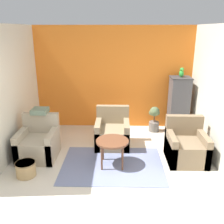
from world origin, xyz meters
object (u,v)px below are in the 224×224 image
(armchair_left, at_px, (38,144))
(potted_plant, at_px, (154,118))
(birdcage, at_px, (179,105))
(coffee_table, at_px, (112,143))
(armchair_right, at_px, (186,147))
(parrot, at_px, (181,73))
(armchair_middle, at_px, (112,133))
(wicker_basket, at_px, (26,169))

(armchair_left, xyz_separation_m, potted_plant, (2.56, 1.45, 0.06))
(birdcage, bearing_deg, coffee_table, -133.02)
(armchair_right, distance_m, potted_plant, 1.58)
(parrot, xyz_separation_m, potted_plant, (-0.59, 0.01, -1.19))
(parrot, bearing_deg, birdcage, -90.00)
(parrot, distance_m, potted_plant, 1.33)
(armchair_right, bearing_deg, armchair_middle, 156.45)
(birdcage, xyz_separation_m, potted_plant, (-0.59, 0.02, -0.36))
(armchair_right, relative_size, parrot, 3.64)
(armchair_left, distance_m, armchair_middle, 1.61)
(armchair_middle, bearing_deg, parrot, 27.40)
(armchair_left, xyz_separation_m, wicker_basket, (-0.02, -0.72, -0.14))
(armchair_right, height_order, parrot, parrot)
(birdcage, distance_m, wicker_basket, 3.87)
(wicker_basket, bearing_deg, potted_plant, 40.02)
(armchair_right, bearing_deg, birdcage, 84.10)
(armchair_right, height_order, wicker_basket, armchair_right)
(wicker_basket, bearing_deg, parrot, 34.19)
(armchair_middle, relative_size, birdcage, 0.60)
(parrot, bearing_deg, wicker_basket, -145.81)
(coffee_table, bearing_deg, armchair_right, 9.25)
(birdcage, distance_m, parrot, 0.83)
(coffee_table, height_order, armchair_right, armchair_right)
(armchair_left, relative_size, potted_plant, 1.31)
(potted_plant, bearing_deg, parrot, -1.27)
(armchair_left, height_order, armchair_right, same)
(armchair_left, bearing_deg, potted_plant, 29.50)
(parrot, height_order, wicker_basket, parrot)
(armchair_middle, distance_m, birdcage, 1.90)
(parrot, xyz_separation_m, wicker_basket, (-3.17, -2.15, -1.39))
(armchair_middle, height_order, birdcage, birdcage)
(armchair_left, height_order, birdcage, birdcage)
(armchair_middle, bearing_deg, coffee_table, -88.57)
(armchair_left, relative_size, armchair_right, 1.00)
(armchair_right, distance_m, wicker_basket, 3.09)
(armchair_left, xyz_separation_m, armchair_middle, (1.51, 0.58, 0.00))
(birdcage, xyz_separation_m, parrot, (0.00, 0.00, 0.83))
(coffee_table, height_order, parrot, parrot)
(armchair_left, bearing_deg, wicker_basket, -91.72)
(armchair_right, height_order, birdcage, birdcage)
(armchair_left, bearing_deg, parrot, 24.49)
(armchair_left, distance_m, wicker_basket, 0.73)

